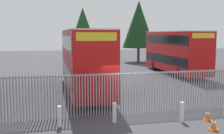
{
  "coord_description": "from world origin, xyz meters",
  "views": [
    {
      "loc": [
        -3.94,
        -13.4,
        4.13
      ],
      "look_at": [
        0.0,
        4.0,
        2.0
      ],
      "focal_mm": 44.4,
      "sensor_mm": 36.0,
      "label": 1
    }
  ],
  "objects_px": {
    "double_decker_bus_near_gate": "(84,58)",
    "bollard_center_front": "(114,113)",
    "bollard_near_left": "(59,116)",
    "bollard_near_right": "(182,112)",
    "traffic_cone_mid_forecourt": "(214,123)",
    "traffic_cone_by_gate": "(208,114)",
    "double_decker_bus_behind_fence_left": "(175,50)"
  },
  "relations": [
    {
      "from": "double_decker_bus_near_gate",
      "to": "bollard_center_front",
      "type": "xyz_separation_m",
      "value": [
        0.5,
        -7.23,
        -1.95
      ]
    },
    {
      "from": "bollard_near_left",
      "to": "bollard_near_right",
      "type": "distance_m",
      "value": 5.69
    },
    {
      "from": "double_decker_bus_near_gate",
      "to": "traffic_cone_mid_forecourt",
      "type": "bearing_deg",
      "value": -64.04
    },
    {
      "from": "traffic_cone_mid_forecourt",
      "to": "bollard_near_left",
      "type": "bearing_deg",
      "value": 163.74
    },
    {
      "from": "traffic_cone_mid_forecourt",
      "to": "traffic_cone_by_gate",
      "type": "bearing_deg",
      "value": 68.5
    },
    {
      "from": "double_decker_bus_near_gate",
      "to": "double_decker_bus_behind_fence_left",
      "type": "xyz_separation_m",
      "value": [
        10.45,
        7.26,
        0.0
      ]
    },
    {
      "from": "bollard_center_front",
      "to": "traffic_cone_mid_forecourt",
      "type": "distance_m",
      "value": 4.41
    },
    {
      "from": "double_decker_bus_behind_fence_left",
      "to": "traffic_cone_mid_forecourt",
      "type": "bearing_deg",
      "value": -110.03
    },
    {
      "from": "bollard_center_front",
      "to": "traffic_cone_mid_forecourt",
      "type": "bearing_deg",
      "value": -26.08
    },
    {
      "from": "double_decker_bus_near_gate",
      "to": "bollard_near_right",
      "type": "distance_m",
      "value": 8.84
    },
    {
      "from": "bollard_near_right",
      "to": "traffic_cone_by_gate",
      "type": "distance_m",
      "value": 1.34
    },
    {
      "from": "bollard_near_left",
      "to": "bollard_center_front",
      "type": "relative_size",
      "value": 1.0
    },
    {
      "from": "double_decker_bus_behind_fence_left",
      "to": "bollard_near_left",
      "type": "bearing_deg",
      "value": -130.64
    },
    {
      "from": "bollard_near_left",
      "to": "traffic_cone_mid_forecourt",
      "type": "height_order",
      "value": "bollard_near_left"
    },
    {
      "from": "double_decker_bus_near_gate",
      "to": "bollard_near_left",
      "type": "bearing_deg",
      "value": -105.58
    },
    {
      "from": "double_decker_bus_behind_fence_left",
      "to": "bollard_near_left",
      "type": "xyz_separation_m",
      "value": [
        -12.47,
        -14.54,
        -1.95
      ]
    },
    {
      "from": "double_decker_bus_behind_fence_left",
      "to": "traffic_cone_by_gate",
      "type": "distance_m",
      "value": 16.26
    },
    {
      "from": "double_decker_bus_near_gate",
      "to": "bollard_near_right",
      "type": "bearing_deg",
      "value": -65.08
    },
    {
      "from": "double_decker_bus_behind_fence_left",
      "to": "bollard_center_front",
      "type": "xyz_separation_m",
      "value": [
        -9.95,
        -14.49,
        -1.95
      ]
    },
    {
      "from": "double_decker_bus_near_gate",
      "to": "bollard_near_left",
      "type": "height_order",
      "value": "double_decker_bus_near_gate"
    },
    {
      "from": "bollard_center_front",
      "to": "traffic_cone_by_gate",
      "type": "height_order",
      "value": "bollard_center_front"
    },
    {
      "from": "bollard_near_left",
      "to": "bollard_center_front",
      "type": "xyz_separation_m",
      "value": [
        2.53,
        0.04,
        0.0
      ]
    },
    {
      "from": "bollard_near_left",
      "to": "double_decker_bus_behind_fence_left",
      "type": "bearing_deg",
      "value": 49.36
    },
    {
      "from": "double_decker_bus_behind_fence_left",
      "to": "traffic_cone_by_gate",
      "type": "bearing_deg",
      "value": -109.9
    },
    {
      "from": "bollard_near_right",
      "to": "traffic_cone_mid_forecourt",
      "type": "relative_size",
      "value": 1.61
    },
    {
      "from": "double_decker_bus_near_gate",
      "to": "traffic_cone_mid_forecourt",
      "type": "xyz_separation_m",
      "value": [
        4.46,
        -9.16,
        -2.13
      ]
    },
    {
      "from": "double_decker_bus_behind_fence_left",
      "to": "bollard_near_right",
      "type": "xyz_separation_m",
      "value": [
        -6.81,
        -15.09,
        -1.95
      ]
    },
    {
      "from": "bollard_near_left",
      "to": "double_decker_bus_near_gate",
      "type": "bearing_deg",
      "value": 74.42
    },
    {
      "from": "traffic_cone_by_gate",
      "to": "double_decker_bus_near_gate",
      "type": "bearing_deg",
      "value": 122.16
    },
    {
      "from": "traffic_cone_by_gate",
      "to": "traffic_cone_mid_forecourt",
      "type": "height_order",
      "value": "same"
    },
    {
      "from": "double_decker_bus_near_gate",
      "to": "traffic_cone_by_gate",
      "type": "xyz_separation_m",
      "value": [
        4.96,
        -7.89,
        -2.13
      ]
    },
    {
      "from": "double_decker_bus_near_gate",
      "to": "bollard_center_front",
      "type": "height_order",
      "value": "double_decker_bus_near_gate"
    }
  ]
}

